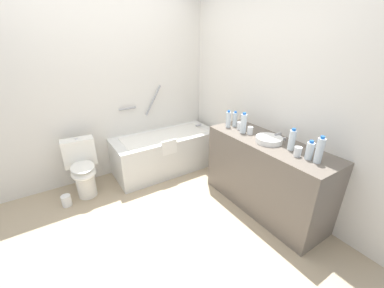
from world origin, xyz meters
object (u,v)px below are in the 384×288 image
at_px(bathtub, 166,151).
at_px(water_bottle_4, 292,140).
at_px(water_bottle_0, 310,151).
at_px(water_bottle_1, 320,150).
at_px(sink_faucet, 280,136).
at_px(drinking_glass_2, 250,131).
at_px(drinking_glass_1, 298,152).
at_px(toilet, 83,168).
at_px(water_bottle_5, 235,119).
at_px(water_bottle_2, 243,123).
at_px(sink_basin, 269,140).
at_px(water_bottle_3, 228,119).
at_px(toilet_paper_roll, 66,201).
at_px(drinking_glass_0, 240,126).

bearing_deg(bathtub, water_bottle_4, -71.04).
relative_size(water_bottle_0, water_bottle_1, 0.73).
relative_size(sink_faucet, water_bottle_4, 0.67).
distance_m(water_bottle_0, drinking_glass_2, 0.73).
bearing_deg(drinking_glass_2, drinking_glass_1, -92.64).
height_order(bathtub, drinking_glass_2, bathtub).
distance_m(toilet, water_bottle_5, 2.01).
bearing_deg(water_bottle_5, water_bottle_4, -89.57).
distance_m(bathtub, water_bottle_2, 1.35).
xyz_separation_m(bathtub, sink_basin, (0.54, -1.43, 0.58)).
height_order(water_bottle_3, water_bottle_5, water_bottle_3).
bearing_deg(toilet, toilet_paper_roll, -57.73).
height_order(toilet, water_bottle_2, water_bottle_2).
height_order(water_bottle_4, toilet_paper_roll, water_bottle_4).
xyz_separation_m(water_bottle_3, drinking_glass_2, (0.06, -0.32, -0.05)).
distance_m(sink_basin, drinking_glass_0, 0.46).
bearing_deg(sink_faucet, water_bottle_3, 111.09).
bearing_deg(toilet, bathtub, 94.95).
relative_size(water_bottle_2, drinking_glass_0, 2.67).
relative_size(water_bottle_0, toilet_paper_roll, 1.33).
bearing_deg(sink_basin, toilet, 140.32).
height_order(bathtub, sink_faucet, bathtub).
relative_size(sink_faucet, toilet_paper_roll, 1.10).
bearing_deg(sink_basin, water_bottle_0, -89.33).
height_order(water_bottle_4, drinking_glass_1, water_bottle_4).
bearing_deg(toilet, water_bottle_5, 68.57).
height_order(sink_basin, water_bottle_0, water_bottle_0).
relative_size(bathtub, water_bottle_4, 6.78).
relative_size(water_bottle_0, water_bottle_3, 0.86).
relative_size(drinking_glass_0, drinking_glass_2, 1.01).
distance_m(water_bottle_0, water_bottle_1, 0.09).
bearing_deg(bathtub, water_bottle_1, -74.46).
bearing_deg(sink_faucet, water_bottle_5, 103.51).
bearing_deg(toilet, water_bottle_1, 45.63).
relative_size(water_bottle_0, water_bottle_5, 0.94).
bearing_deg(water_bottle_1, bathtub, 105.54).
distance_m(water_bottle_1, water_bottle_3, 1.14).
height_order(water_bottle_0, toilet_paper_roll, water_bottle_0).
bearing_deg(drinking_glass_2, water_bottle_3, 100.01).
height_order(water_bottle_2, toilet_paper_roll, water_bottle_2).
xyz_separation_m(drinking_glass_1, toilet_paper_roll, (-1.93, 1.64, -0.83)).
distance_m(water_bottle_3, toilet_paper_roll, 2.21).
bearing_deg(water_bottle_4, water_bottle_1, -95.10).
height_order(toilet, drinking_glass_2, drinking_glass_2).
bearing_deg(drinking_glass_1, water_bottle_5, 86.08).
distance_m(drinking_glass_2, toilet_paper_roll, 2.35).
bearing_deg(sink_basin, bathtub, 110.58).
relative_size(sink_faucet, water_bottle_0, 0.83).
height_order(sink_faucet, water_bottle_4, water_bottle_4).
relative_size(sink_basin, water_bottle_2, 1.15).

